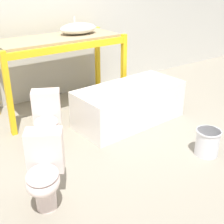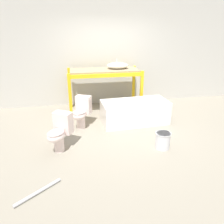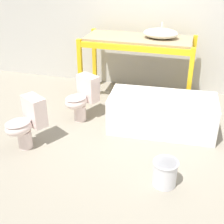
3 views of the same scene
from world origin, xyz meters
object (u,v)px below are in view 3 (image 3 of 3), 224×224
Objects in this scene: bathtub_main at (162,111)px; toilet_far at (26,122)px; toilet_near at (82,97)px; sink_basin at (161,33)px; bucket_white at (165,173)px.

toilet_far is (-1.72, -0.94, 0.07)m from bathtub_main.
toilet_far is at bearing -88.44° from toilet_near.
toilet_far is at bearing -127.61° from sink_basin.
toilet_near reaches higher than bucket_white.
toilet_far is (-1.49, -1.94, -0.84)m from sink_basin.
toilet_near is 1.04m from toilet_far.
bucket_white is (1.93, -0.30, -0.21)m from toilet_far.
toilet_near is at bearing 176.66° from bathtub_main.
bucket_white is at bearing -78.97° from sink_basin.
bucket_white is at bearing -83.88° from bathtub_main.
bathtub_main is 1.27m from bucket_white.
sink_basin reaches higher than toilet_far.
sink_basin is 0.36× the size of bathtub_main.
bucket_white is at bearing 21.99° from toilet_far.
bucket_white is at bearing -12.79° from toilet_near.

